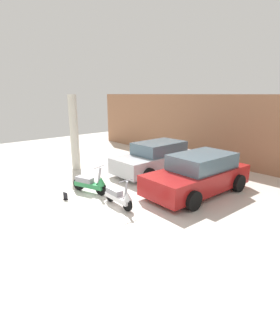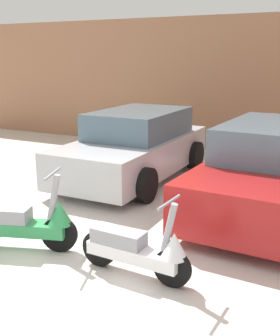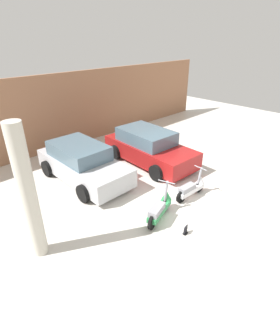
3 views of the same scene
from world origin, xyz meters
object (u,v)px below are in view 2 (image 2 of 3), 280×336
at_px(scooter_front_right, 139,249).
at_px(car_rear_center, 271,170).
at_px(car_rear_left, 136,146).
at_px(scooter_front_left, 25,222).

distance_m(scooter_front_right, car_rear_center, 3.12).
relative_size(scooter_front_right, car_rear_left, 0.35).
distance_m(scooter_front_left, car_rear_left, 3.75).
bearing_deg(car_rear_left, scooter_front_right, 27.89).
bearing_deg(scooter_front_right, car_rear_left, 120.85).
distance_m(scooter_front_left, car_rear_center, 3.96).
height_order(car_rear_left, car_rear_center, car_rear_center).
bearing_deg(car_rear_left, car_rear_center, 75.47).
bearing_deg(car_rear_left, scooter_front_left, 4.61).
xyz_separation_m(scooter_front_left, car_rear_center, (2.59, 2.98, 0.31)).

